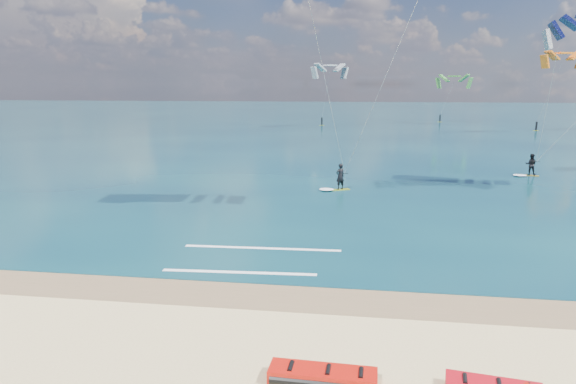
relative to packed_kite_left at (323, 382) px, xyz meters
name	(u,v)px	position (x,y,z in m)	size (l,w,h in m)	color
ground	(329,155)	(-2.45, 42.02, 0.00)	(320.00, 320.00, 0.00)	tan
wet_sand_strip	(264,296)	(-2.45, 5.02, 0.00)	(320.00, 2.40, 0.01)	brown
sea	(347,117)	(-2.45, 106.02, 0.02)	(320.00, 200.00, 0.04)	#0A2B3C
packed_kite_left	(323,382)	(0.00, 0.00, 0.00)	(2.89, 1.09, 0.40)	red
kitesurfer_main	(352,63)	(0.14, 20.22, 8.50)	(8.56, 8.43, 16.35)	#C6F11C
kitesurfer_far	(570,87)	(15.79, 29.11, 7.06)	(9.34, 6.45, 13.37)	gold
shoreline_foam	(252,258)	(-3.63, 8.68, 0.04)	(7.07, 3.63, 0.01)	white
distant_kites	(447,97)	(14.68, 77.63, 5.19)	(40.50, 21.20, 11.70)	#979B9F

